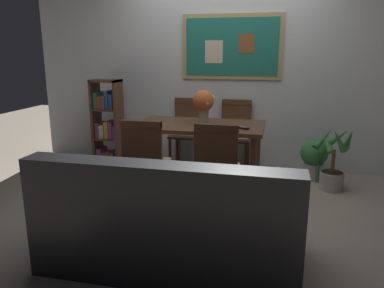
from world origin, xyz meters
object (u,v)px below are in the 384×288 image
object	(u,v)px
dining_table	(199,133)
leather_couch	(169,225)
flower_vase	(204,103)
potted_palm	(333,165)
dining_chair_far_right	(235,130)
potted_ivy	(314,157)
dining_chair_far_left	(187,127)
dining_chair_near_right	(217,163)
tv_remote	(242,128)
dining_chair_near_left	(146,158)
bookshelf	(108,126)

from	to	relation	value
dining_table	leather_couch	bearing A→B (deg)	-85.56
leather_couch	flower_vase	distance (m)	1.79
leather_couch	potted_palm	world-z (taller)	leather_couch
dining_chair_far_right	potted_ivy	xyz separation A→B (m)	(0.97, -0.15, -0.26)
dining_chair_far_left	dining_chair_near_right	distance (m)	1.69
dining_chair_far_right	flower_vase	distance (m)	0.86
dining_chair_far_right	tv_remote	xyz separation A→B (m)	(0.17, -0.90, 0.21)
dining_chair_near_right	flower_vase	world-z (taller)	flower_vase
dining_chair_far_left	potted_palm	xyz separation A→B (m)	(1.79, -0.50, -0.25)
dining_table	flower_vase	distance (m)	0.34
dining_table	dining_chair_near_left	size ratio (longest dim) A/B	1.55
dining_table	bookshelf	bearing A→B (deg)	158.17
dining_chair_far_left	tv_remote	bearing A→B (deg)	-49.01
dining_chair_far_left	leather_couch	bearing A→B (deg)	-79.35
dining_chair_far_right	dining_chair_near_right	world-z (taller)	same
dining_table	bookshelf	xyz separation A→B (m)	(-1.36, 0.54, -0.08)
dining_table	potted_palm	bearing A→B (deg)	10.46
dining_chair_far_right	dining_chair_far_left	world-z (taller)	same
dining_chair_near_right	leather_couch	world-z (taller)	dining_chair_near_right
dining_table	tv_remote	world-z (taller)	tv_remote
dining_table	leather_couch	size ratio (longest dim) A/B	0.78
potted_palm	flower_vase	size ratio (longest dim) A/B	2.00
bookshelf	flower_vase	size ratio (longest dim) A/B	3.14
dining_chair_near_left	potted_ivy	size ratio (longest dim) A/B	1.69
dining_table	flower_vase	bearing A→B (deg)	48.06
dining_chair_far_left	flower_vase	world-z (taller)	flower_vase
tv_remote	leather_couch	bearing A→B (deg)	-103.97
dining_chair_far_left	bookshelf	size ratio (longest dim) A/B	0.79
dining_chair_near_left	leather_couch	size ratio (longest dim) A/B	0.51
dining_chair_far_right	flower_vase	size ratio (longest dim) A/B	2.47
leather_couch	tv_remote	size ratio (longest dim) A/B	11.67
bookshelf	tv_remote	xyz separation A→B (m)	(1.85, -0.70, 0.20)
dining_table	tv_remote	xyz separation A→B (m)	(0.49, -0.16, 0.11)
tv_remote	potted_palm	bearing A→B (deg)	23.74
dining_table	dining_chair_far_right	xyz separation A→B (m)	(0.32, 0.74, -0.09)
leather_couch	bookshelf	size ratio (longest dim) A/B	1.55
dining_chair_near_left	tv_remote	distance (m)	1.05
dining_chair_near_right	potted_palm	bearing A→B (deg)	42.78
dining_table	dining_chair_near_left	distance (m)	0.84
dining_chair_near_left	flower_vase	xyz separation A→B (m)	(0.39, 0.80, 0.43)
dining_chair_far_left	tv_remote	size ratio (longest dim) A/B	5.90
dining_chair_far_right	dining_chair_far_left	bearing A→B (deg)	176.56
dining_chair_far_left	potted_palm	distance (m)	1.88
dining_chair_far_right	dining_chair_near_right	size ratio (longest dim) A/B	1.00
dining_table	dining_chair_far_right	distance (m)	0.81
dining_chair_far_left	dining_chair_near_right	xyz separation A→B (m)	(0.66, -1.55, 0.00)
dining_chair_near_left	bookshelf	size ratio (longest dim) A/B	0.79
dining_chair_far_right	leather_couch	xyz separation A→B (m)	(-0.19, -2.35, -0.23)
leather_couch	flower_vase	world-z (taller)	flower_vase
bookshelf	flower_vase	xyz separation A→B (m)	(1.40, -0.50, 0.42)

